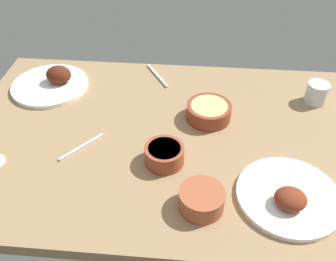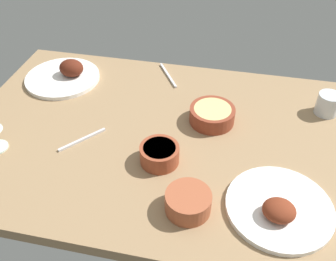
{
  "view_description": "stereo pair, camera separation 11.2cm",
  "coord_description": "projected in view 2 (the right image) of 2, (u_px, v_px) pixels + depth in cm",
  "views": [
    {
      "loc": [
        -8.11,
        91.75,
        85.69
      ],
      "look_at": [
        0.0,
        0.0,
        6.0
      ],
      "focal_mm": 39.48,
      "sensor_mm": 36.0,
      "label": 1
    },
    {
      "loc": [
        -19.21,
        90.08,
        85.69
      ],
      "look_at": [
        0.0,
        0.0,
        6.0
      ],
      "focal_mm": 39.48,
      "sensor_mm": 36.0,
      "label": 2
    }
  ],
  "objects": [
    {
      "name": "plate_center_main",
      "position": [
        279.0,
        208.0,
        0.99
      ],
      "size": [
        28.97,
        28.97,
        6.42
      ],
      "color": "white",
      "rests_on": "dining_table"
    },
    {
      "name": "dining_table",
      "position": [
        168.0,
        139.0,
        1.24
      ],
      "size": [
        140.0,
        90.0,
        4.0
      ],
      "primitive_type": "cube",
      "color": "#937551",
      "rests_on": "ground"
    },
    {
      "name": "bowl_potatoes",
      "position": [
        212.0,
        114.0,
        1.27
      ],
      "size": [
        15.51,
        15.51,
        5.57
      ],
      "color": "brown",
      "rests_on": "dining_table"
    },
    {
      "name": "spoon_loose",
      "position": [
        168.0,
        75.0,
        1.5
      ],
      "size": [
        10.34,
        16.18,
        0.8
      ],
      "primitive_type": "cube",
      "rotation": [
        0.0,
        0.0,
        2.12
      ],
      "color": "silver",
      "rests_on": "dining_table"
    },
    {
      "name": "bowl_onions",
      "position": [
        159.0,
        154.0,
        1.12
      ],
      "size": [
        12.07,
        12.07,
        5.82
      ],
      "color": "brown",
      "rests_on": "dining_table"
    },
    {
      "name": "water_tumbler",
      "position": [
        328.0,
        104.0,
        1.3
      ],
      "size": [
        7.84,
        7.84,
        7.85
      ],
      "primitive_type": "cylinder",
      "color": "silver",
      "rests_on": "dining_table"
    },
    {
      "name": "bowl_cream",
      "position": [
        188.0,
        202.0,
        0.98
      ],
      "size": [
        12.47,
        12.47,
        5.93
      ],
      "color": "#A35133",
      "rests_on": "dining_table"
    },
    {
      "name": "plate_far_side",
      "position": [
        65.0,
        75.0,
        1.48
      ],
      "size": [
        29.3,
        29.3,
        8.11
      ],
      "color": "white",
      "rests_on": "dining_table"
    },
    {
      "name": "fork_loose",
      "position": [
        82.0,
        140.0,
        1.21
      ],
      "size": [
        11.61,
        13.65,
        0.8
      ],
      "primitive_type": "cube",
      "rotation": [
        0.0,
        0.0,
        0.88
      ],
      "color": "silver",
      "rests_on": "dining_table"
    }
  ]
}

